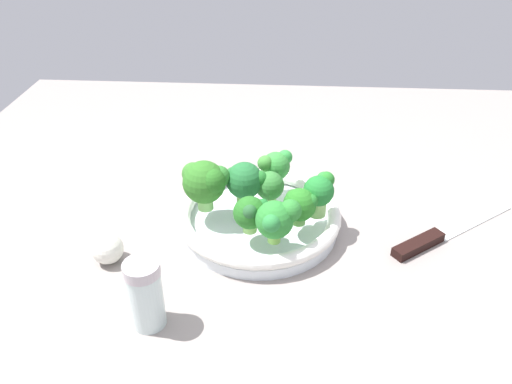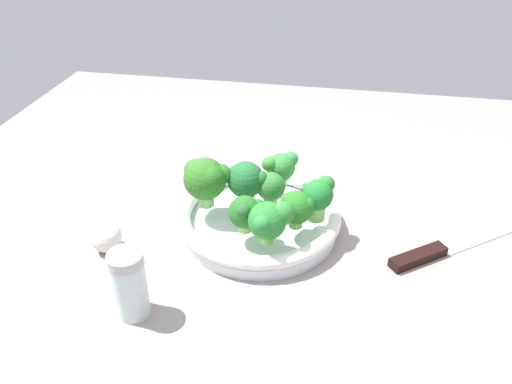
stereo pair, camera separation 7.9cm
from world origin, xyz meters
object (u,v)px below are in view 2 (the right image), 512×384
at_px(bowl, 256,218).
at_px(broccoli_floret_4, 297,207).
at_px(broccoli_floret_6, 280,167).
at_px(broccoli_floret_3, 206,178).
at_px(broccoli_floret_5, 319,195).
at_px(broccoli_floret_2, 269,220).
at_px(pepper_shaker, 130,284).
at_px(broccoli_floret_1, 246,179).
at_px(broccoli_floret_0, 247,213).
at_px(garlic_bulb, 106,237).
at_px(knife, 442,249).
at_px(broccoli_floret_7, 268,186).

height_order(bowl, broccoli_floret_4, broccoli_floret_4).
distance_m(bowl, broccoli_floret_6, 0.10).
bearing_deg(broccoli_floret_3, broccoli_floret_5, -91.20).
xyz_separation_m(broccoli_floret_2, broccoli_floret_5, (0.07, -0.06, 0.00)).
xyz_separation_m(broccoli_floret_4, pepper_shaker, (-0.18, 0.19, -0.02)).
bearing_deg(broccoli_floret_1, broccoli_floret_4, -120.04).
distance_m(broccoli_floret_0, pepper_shaker, 0.20).
bearing_deg(bowl, broccoli_floret_3, 94.03).
relative_size(garlic_bulb, pepper_shaker, 0.47).
xyz_separation_m(broccoli_floret_4, garlic_bulb, (-0.06, 0.28, -0.05)).
bearing_deg(bowl, knife, -91.74).
bearing_deg(broccoli_floret_6, broccoli_floret_5, -138.83).
xyz_separation_m(bowl, broccoli_floret_1, (0.02, 0.02, 0.06)).
bearing_deg(broccoli_floret_1, bowl, -129.75).
bearing_deg(broccoli_floret_1, broccoli_floret_3, 110.68).
relative_size(broccoli_floret_3, garlic_bulb, 1.76).
bearing_deg(broccoli_floret_4, broccoli_floret_3, 78.73).
height_order(broccoli_floret_1, pepper_shaker, broccoli_floret_1).
relative_size(broccoli_floret_7, pepper_shaker, 0.56).
relative_size(broccoli_floret_7, knife, 0.24).
distance_m(broccoli_floret_4, broccoli_floret_7, 0.07).
distance_m(broccoli_floret_6, knife, 0.29).
distance_m(broccoli_floret_0, broccoli_floret_1, 0.08).
height_order(bowl, garlic_bulb, garlic_bulb).
xyz_separation_m(broccoli_floret_1, broccoli_floret_2, (-0.10, -0.05, -0.00)).
height_order(broccoli_floret_0, broccoli_floret_5, broccoli_floret_5).
bearing_deg(pepper_shaker, broccoli_floret_3, -12.71).
relative_size(broccoli_floret_0, broccoli_floret_6, 0.95).
relative_size(broccoli_floret_5, broccoli_floret_7, 1.23).
bearing_deg(broccoli_floret_5, broccoli_floret_3, 88.80).
bearing_deg(broccoli_floret_0, knife, -79.83).
relative_size(broccoli_floret_6, pepper_shaker, 0.61).
xyz_separation_m(broccoli_floret_2, broccoli_floret_3, (0.08, 0.11, 0.01)).
relative_size(broccoli_floret_6, garlic_bulb, 1.28).
bearing_deg(broccoli_floret_7, pepper_shaker, 148.59).
distance_m(broccoli_floret_1, broccoli_floret_4, 0.10).
xyz_separation_m(garlic_bulb, pepper_shaker, (-0.12, -0.09, 0.03)).
xyz_separation_m(broccoli_floret_1, broccoli_floret_6, (0.06, -0.05, -0.00)).
distance_m(broccoli_floret_0, broccoli_floret_2, 0.04).
distance_m(broccoli_floret_5, broccoli_floret_6, 0.11).
bearing_deg(broccoli_floret_1, broccoli_floret_7, -88.16).
bearing_deg(knife, broccoli_floret_7, 84.52).
bearing_deg(broccoli_floret_5, garlic_bulb, 105.63).
height_order(broccoli_floret_2, knife, broccoli_floret_2).
xyz_separation_m(broccoli_floret_1, pepper_shaker, (-0.23, 0.10, -0.03)).
xyz_separation_m(broccoli_floret_4, broccoli_floret_5, (0.03, -0.03, 0.01)).
bearing_deg(broccoli_floret_0, broccoli_floret_2, -120.71).
height_order(bowl, broccoli_floret_3, broccoli_floret_3).
xyz_separation_m(broccoli_floret_4, knife, (0.03, -0.22, -0.07)).
relative_size(bowl, broccoli_floret_0, 4.58).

